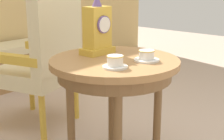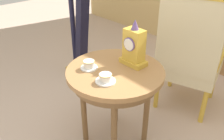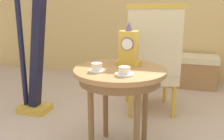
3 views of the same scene
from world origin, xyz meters
TOP-DOWN VIEW (x-y plane):
  - side_table at (-0.04, 0.07)m, footprint 0.70×0.70m
  - teacup_left at (-0.17, -0.05)m, footprint 0.12×0.12m
  - teacup_right at (0.04, -0.09)m, footprint 0.13×0.13m
  - mantel_clock at (-0.01, 0.22)m, footprint 0.19×0.11m
  - armchair at (0.09, 0.85)m, footprint 0.67×0.66m
  - harp at (-1.09, 0.53)m, footprint 0.40×0.24m

SIDE VIEW (x-z plane):
  - armchair at x=0.09m, z-range 0.02..1.16m
  - side_table at x=-0.04m, z-range 0.26..0.94m
  - harp at x=-1.09m, z-range -0.17..1.54m
  - teacup_right at x=0.04m, z-range 0.68..0.73m
  - teacup_left at x=-0.17m, z-range 0.68..0.74m
  - mantel_clock at x=-0.01m, z-range 0.65..0.98m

